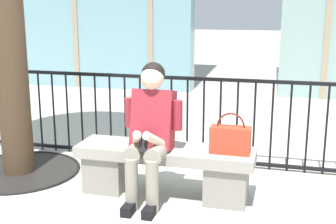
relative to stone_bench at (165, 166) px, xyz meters
name	(u,v)px	position (x,y,z in m)	size (l,w,h in m)	color
ground_plane	(165,194)	(0.00, 0.00, -0.27)	(60.00, 60.00, 0.00)	#B2ADA3
stone_bench	(165,166)	(0.00, 0.00, 0.00)	(1.60, 0.44, 0.45)	gray
seated_person_with_phone	(150,128)	(-0.10, -0.13, 0.38)	(0.52, 0.66, 1.21)	gray
handbag_on_bench	(230,139)	(0.58, -0.01, 0.30)	(0.34, 0.15, 0.35)	#B23823
plaza_railing	(187,119)	(0.00, 0.90, 0.21)	(9.64, 0.04, 0.95)	black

